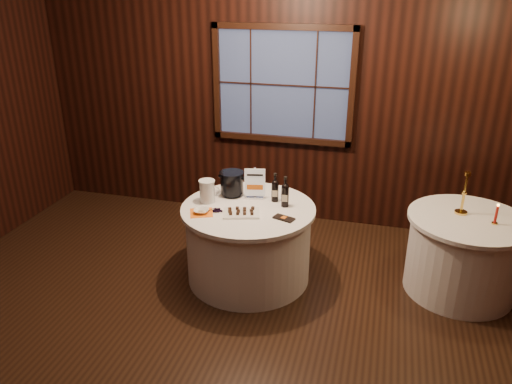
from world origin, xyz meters
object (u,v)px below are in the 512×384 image
(main_table, at_px, (248,243))
(cracker_bowl, at_px, (201,211))
(grape_bunch, at_px, (217,210))
(chocolate_plate, at_px, (241,212))
(side_table, at_px, (463,254))
(sign_stand, at_px, (255,188))
(port_bottle_left, at_px, (275,189))
(brass_candlestick, at_px, (463,199))
(red_candle, at_px, (496,216))
(glass_pitcher, at_px, (207,191))
(port_bottle_right, at_px, (285,194))
(ice_bucket, at_px, (232,183))
(chocolate_box, at_px, (284,218))

(main_table, relative_size, cracker_bowl, 9.26)
(cracker_bowl, bearing_deg, grape_bunch, 22.15)
(chocolate_plate, distance_m, grape_bunch, 0.23)
(side_table, bearing_deg, grape_bunch, -167.96)
(sign_stand, xyz_separation_m, chocolate_plate, (-0.03, -0.38, -0.09))
(port_bottle_left, relative_size, grape_bunch, 1.93)
(cracker_bowl, bearing_deg, brass_candlestick, 14.84)
(port_bottle_left, bearing_deg, red_candle, -9.00)
(glass_pitcher, bearing_deg, port_bottle_right, -2.36)
(cracker_bowl, bearing_deg, sign_stand, 49.25)
(ice_bucket, xyz_separation_m, brass_candlestick, (2.17, 0.15, 0.02))
(chocolate_plate, bearing_deg, grape_bunch, -176.66)
(side_table, distance_m, cracker_bowl, 2.48)
(sign_stand, distance_m, port_bottle_right, 0.34)
(main_table, bearing_deg, red_candle, 5.86)
(main_table, height_order, chocolate_plate, chocolate_plate)
(port_bottle_right, height_order, chocolate_box, port_bottle_right)
(port_bottle_right, xyz_separation_m, glass_pitcher, (-0.74, -0.10, -0.02))
(main_table, xyz_separation_m, sign_stand, (0.01, 0.22, 0.49))
(port_bottle_right, height_order, brass_candlestick, brass_candlestick)
(ice_bucket, distance_m, chocolate_plate, 0.46)
(brass_candlestick, bearing_deg, glass_pitcher, -171.16)
(port_bottle_right, xyz_separation_m, brass_candlestick, (1.60, 0.27, 0.02))
(side_table, xyz_separation_m, grape_bunch, (-2.25, -0.48, 0.40))
(ice_bucket, distance_m, glass_pitcher, 0.28)
(side_table, height_order, grape_bunch, grape_bunch)
(chocolate_box, distance_m, brass_candlestick, 1.65)
(ice_bucket, bearing_deg, chocolate_box, -32.53)
(main_table, distance_m, ice_bucket, 0.61)
(glass_pitcher, bearing_deg, ice_bucket, 40.32)
(grape_bunch, height_order, cracker_bowl, cracker_bowl)
(ice_bucket, relative_size, chocolate_plate, 0.65)
(side_table, bearing_deg, glass_pitcher, -173.26)
(port_bottle_right, height_order, ice_bucket, port_bottle_right)
(chocolate_box, bearing_deg, chocolate_plate, -160.16)
(side_table, xyz_separation_m, port_bottle_right, (-1.67, -0.19, 0.51))
(port_bottle_left, bearing_deg, ice_bucket, 167.00)
(side_table, distance_m, red_candle, 0.51)
(cracker_bowl, relative_size, red_candle, 0.71)
(ice_bucket, height_order, brass_candlestick, brass_candlestick)
(ice_bucket, distance_m, cracker_bowl, 0.50)
(red_candle, bearing_deg, side_table, 159.38)
(red_candle, bearing_deg, ice_bucket, 179.90)
(sign_stand, distance_m, red_candle, 2.19)
(port_bottle_right, relative_size, grape_bunch, 2.02)
(side_table, relative_size, chocolate_plate, 2.84)
(cracker_bowl, xyz_separation_m, brass_candlestick, (2.32, 0.61, 0.13))
(chocolate_box, xyz_separation_m, glass_pitcher, (-0.79, 0.18, 0.11))
(port_bottle_right, distance_m, grape_bunch, 0.66)
(port_bottle_left, relative_size, cracker_bowl, 2.08)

